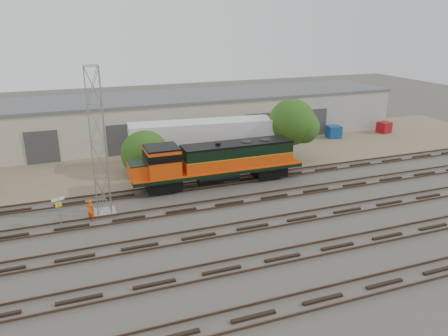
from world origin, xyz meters
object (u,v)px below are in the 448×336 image
object	(u,v)px
signal_tower	(98,146)
semi_trailer	(206,137)
locomotive	(215,162)
worker	(91,210)

from	to	relation	value
signal_tower	semi_trailer	xyz separation A→B (m)	(11.06, 8.86, -2.58)
locomotive	worker	xyz separation A→B (m)	(-10.97, -3.73, -1.33)
locomotive	semi_trailer	distance (m)	6.14
semi_trailer	signal_tower	bearing A→B (deg)	-135.48
signal_tower	worker	bearing A→B (deg)	-139.80
worker	semi_trailer	bearing A→B (deg)	-100.52
locomotive	worker	world-z (taller)	locomotive
worker	locomotive	bearing A→B (deg)	-120.58
signal_tower	semi_trailer	distance (m)	14.41
signal_tower	worker	xyz separation A→B (m)	(-1.03, -0.87, -4.53)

